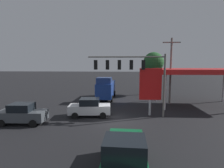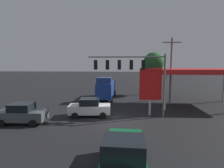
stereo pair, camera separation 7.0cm
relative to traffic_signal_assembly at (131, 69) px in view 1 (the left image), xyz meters
The scene contains 10 objects.
ground_plane 5.63m from the traffic_signal_assembly, 32.34° to the left, with size 200.00×200.00×0.00m, color black.
traffic_signal_assembly is the anchor object (origin of this frame).
utility_pole 8.30m from the traffic_signal_assembly, 133.67° to the right, with size 2.40×0.26×9.04m.
gas_station_canopy 10.64m from the traffic_signal_assembly, 149.57° to the right, with size 10.97×6.48×4.92m.
price_sign 2.78m from the traffic_signal_assembly, 166.93° to the right, with size 2.35×0.27×5.13m.
sedan_waiting 11.49m from the traffic_signal_assembly, 15.44° to the left, with size 4.46×2.17×1.93m.
delivery_truck 10.19m from the traffic_signal_assembly, 69.04° to the right, with size 2.82×6.90×3.58m.
sedan_far 6.03m from the traffic_signal_assembly, ahead, with size 4.52×2.31×1.93m.
pickup_parked 11.09m from the traffic_signal_assembly, 85.19° to the left, with size 2.47×5.29×2.40m.
street_tree 14.63m from the traffic_signal_assembly, 109.20° to the right, with size 3.68×3.68×7.66m.
Camera 1 is at (-0.96, 17.02, 5.67)m, focal length 28.00 mm.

